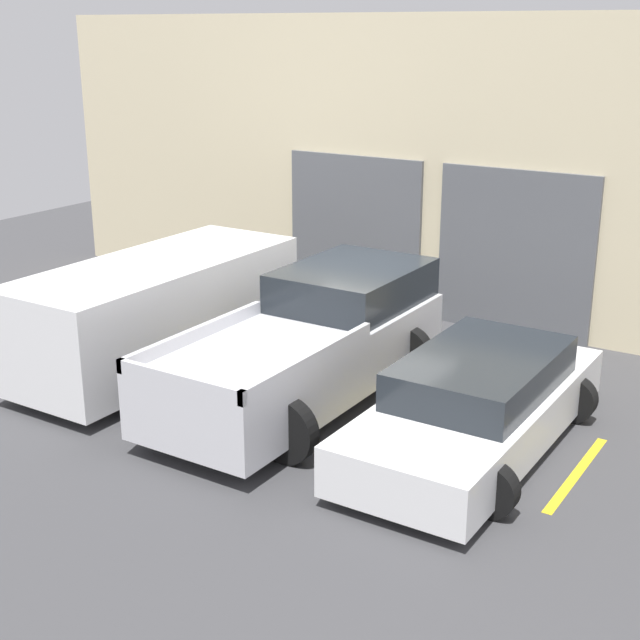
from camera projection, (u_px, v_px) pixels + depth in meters
The scene contains 9 objects.
ground_plane at pixel (356, 369), 13.93m from camera, with size 28.00×28.00×0.00m, color #3D3D3F.
shophouse_building at pixel (451, 173), 15.75m from camera, with size 17.60×0.68×5.33m.
pickup_truck at pixel (311, 344), 12.65m from camera, with size 2.53×5.17×1.69m.
sedan_white at pixel (478, 404), 11.19m from camera, with size 2.22×4.73×1.23m.
sedan_side at pixel (158, 310), 13.75m from camera, with size 2.34×4.92×1.72m.
parking_stripe_far_left at pixel (101, 351), 14.71m from camera, with size 0.12×2.20×0.01m, color gold.
parking_stripe_left at pixel (228, 383), 13.36m from camera, with size 0.12×2.20×0.01m, color gold.
parking_stripe_centre at pixel (383, 423), 12.02m from camera, with size 0.12×2.20×0.01m, color gold.
parking_stripe_right at pixel (577, 473), 10.67m from camera, with size 0.12×2.20×0.01m, color gold.
Camera 1 is at (6.49, -11.27, 5.10)m, focal length 50.00 mm.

